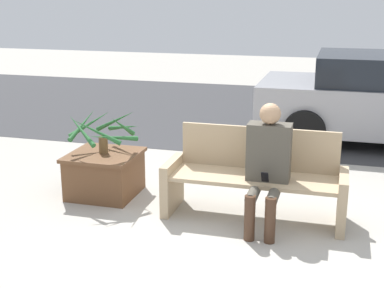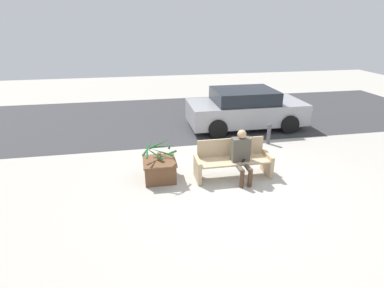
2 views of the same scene
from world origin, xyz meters
TOP-DOWN VIEW (x-y plane):
  - ground_plane at (0.00, 0.00)m, footprint 30.00×30.00m
  - road_surface at (0.00, 5.39)m, footprint 20.00×6.00m
  - bench at (0.09, 0.33)m, footprint 1.84×0.58m
  - person_seated at (0.24, 0.13)m, footprint 0.42×0.64m
  - planter_box at (-1.66, 0.47)m, footprint 0.77×0.76m
  - potted_plant at (-1.65, 0.47)m, footprint 0.82×0.84m
  - parked_car at (1.63, 3.76)m, footprint 4.01×1.98m
  - bollard_post at (1.82, 2.11)m, footprint 0.13×0.13m

SIDE VIEW (x-z plane):
  - ground_plane at x=0.00m, z-range 0.00..0.00m
  - road_surface at x=0.00m, z-range 0.00..0.01m
  - planter_box at x=-1.66m, z-range 0.02..0.52m
  - bollard_post at x=1.82m, z-range 0.02..0.67m
  - bench at x=0.09m, z-range -0.03..0.87m
  - person_seated at x=0.24m, z-range 0.06..1.29m
  - parked_car at x=1.63m, z-range 0.00..1.35m
  - potted_plant at x=-1.65m, z-range 0.52..1.02m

